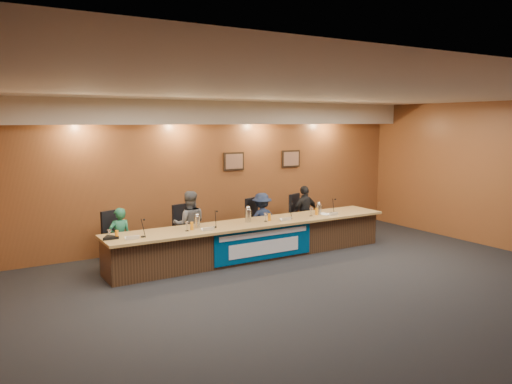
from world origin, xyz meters
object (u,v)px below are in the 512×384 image
Objects in this scene: dais_body at (254,241)px; panelist_c at (262,220)px; office_chair_b at (188,234)px; office_chair_d at (302,220)px; carafe_mid at (248,216)px; panelist_b at (190,225)px; carafe_left at (197,222)px; panelist_d at (305,213)px; office_chair_a at (119,242)px; office_chair_c at (259,225)px; speakerphone at (110,238)px; carafe_right at (319,209)px; banner at (264,244)px; panelist_a at (120,238)px.

panelist_c is (0.59, 0.65, 0.26)m from dais_body.
dais_body is 12.50× the size of office_chair_b.
carafe_mid is (-1.89, -0.73, 0.40)m from office_chair_d.
carafe_mid is (1.01, -0.63, 0.19)m from panelist_b.
carafe_left is (-0.11, -0.62, 0.17)m from panelist_b.
panelist_d reaches higher than carafe_mid.
office_chair_c is (3.14, 0.00, 0.00)m from office_chair_a.
speakerphone is at bearing 164.63° from office_chair_d.
panelist_b is 2.87× the size of office_chair_d.
banner is at bearing -167.36° from carafe_right.
office_chair_d is at bearing 79.46° from carafe_right.
dais_body is at bearing 0.60° from speakerphone.
panelist_d is at bearing -22.08° from office_chair_a.
banner is at bearing 66.69° from panelist_c.
panelist_a reaches higher than carafe_left.
office_chair_d is at bearing 22.95° from dais_body.
carafe_right is 4.53m from speakerphone.
carafe_left is (-3.01, -0.72, 0.38)m from office_chair_d.
office_chair_b and office_chair_d have the same top height.
speakerphone is at bearing -179.03° from carafe_mid.
office_chair_a is 1.42m from office_chair_b.
banner is at bearing 155.09° from panelist_b.
panelist_b is 0.66m from carafe_left.
office_chair_a is (-3.14, 0.10, -0.13)m from panelist_c.
dais_body is 1.93m from office_chair_d.
carafe_right reaches higher than banner.
panelist_c reaches higher than office_chair_a.
panelist_d is 4.73m from speakerphone.
office_chair_a is 1.00× the size of office_chair_d.
carafe_left is at bearing -49.66° from office_chair_a.
carafe_right reaches higher than speakerphone.
carafe_right reaches higher than office_chair_c.
panelist_a is 0.90× the size of panelist_d.
panelist_b is at bearing 161.23° from office_chair_c.
panelist_c is 5.37× the size of carafe_left.
carafe_right is (1.62, -0.05, 0.51)m from dais_body.
speakerphone is at bearing -179.40° from dais_body.
office_chair_b is at bearing -7.44° from panelist_d.
office_chair_d is at bearing -159.55° from panelist_b.
panelist_d is at bearing -26.95° from office_chair_c.
office_chair_a is 1.55m from carafe_left.
office_chair_d is at bearing -95.46° from panelist_d.
office_chair_c is at bearing 51.61° from dais_body.
dais_body is at bearing 178.12° from office_chair_d.
carafe_mid is at bearing 177.77° from carafe_right.
carafe_mid reaches higher than office_chair_b.
office_chair_b is at bearing -179.58° from panelist_a.
dais_body reaches higher than office_chair_b.
office_chair_b is 1.31m from carafe_mid.
banner reaches higher than office_chair_a.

